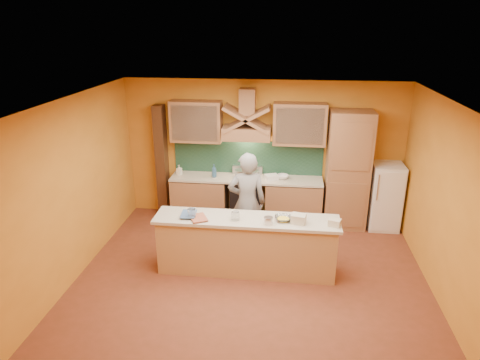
# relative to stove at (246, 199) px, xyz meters

# --- Properties ---
(floor) EXTENTS (5.50, 5.00, 0.01)m
(floor) POSITION_rel_stove_xyz_m (0.30, -2.20, -0.45)
(floor) COLOR brown
(floor) RESTS_ON ground
(ceiling) EXTENTS (5.50, 5.00, 0.01)m
(ceiling) POSITION_rel_stove_xyz_m (0.30, -2.20, 2.35)
(ceiling) COLOR white
(ceiling) RESTS_ON wall_back
(wall_back) EXTENTS (5.50, 0.02, 2.80)m
(wall_back) POSITION_rel_stove_xyz_m (0.30, 0.30, 0.95)
(wall_back) COLOR orange
(wall_back) RESTS_ON floor
(wall_front) EXTENTS (5.50, 0.02, 2.80)m
(wall_front) POSITION_rel_stove_xyz_m (0.30, -4.70, 0.95)
(wall_front) COLOR orange
(wall_front) RESTS_ON floor
(wall_left) EXTENTS (0.02, 5.00, 2.80)m
(wall_left) POSITION_rel_stove_xyz_m (-2.45, -2.20, 0.95)
(wall_left) COLOR orange
(wall_left) RESTS_ON floor
(wall_right) EXTENTS (0.02, 5.00, 2.80)m
(wall_right) POSITION_rel_stove_xyz_m (3.05, -2.20, 0.95)
(wall_right) COLOR orange
(wall_right) RESTS_ON floor
(base_cabinet_left) EXTENTS (1.10, 0.60, 0.86)m
(base_cabinet_left) POSITION_rel_stove_xyz_m (-0.95, 0.00, -0.02)
(base_cabinet_left) COLOR #9E6C48
(base_cabinet_left) RESTS_ON floor
(base_cabinet_right) EXTENTS (1.10, 0.60, 0.86)m
(base_cabinet_right) POSITION_rel_stove_xyz_m (0.95, 0.00, -0.02)
(base_cabinet_right) COLOR #9E6C48
(base_cabinet_right) RESTS_ON floor
(counter_top) EXTENTS (3.00, 0.62, 0.04)m
(counter_top) POSITION_rel_stove_xyz_m (-0.00, 0.00, 0.45)
(counter_top) COLOR beige
(counter_top) RESTS_ON base_cabinet_left
(stove) EXTENTS (0.60, 0.58, 0.90)m
(stove) POSITION_rel_stove_xyz_m (0.00, 0.00, 0.00)
(stove) COLOR black
(stove) RESTS_ON floor
(backsplash) EXTENTS (3.00, 0.03, 0.70)m
(backsplash) POSITION_rel_stove_xyz_m (-0.00, 0.28, 0.80)
(backsplash) COLOR #1B3C2C
(backsplash) RESTS_ON wall_back
(range_hood) EXTENTS (0.92, 0.50, 0.24)m
(range_hood) POSITION_rel_stove_xyz_m (0.00, 0.05, 1.37)
(range_hood) COLOR #9E6C48
(range_hood) RESTS_ON wall_back
(hood_chimney) EXTENTS (0.30, 0.30, 0.50)m
(hood_chimney) POSITION_rel_stove_xyz_m (0.00, 0.15, 1.95)
(hood_chimney) COLOR #9E6C48
(hood_chimney) RESTS_ON wall_back
(upper_cabinet_left) EXTENTS (1.00, 0.35, 0.80)m
(upper_cabinet_left) POSITION_rel_stove_xyz_m (-1.00, 0.12, 1.55)
(upper_cabinet_left) COLOR #9E6C48
(upper_cabinet_left) RESTS_ON wall_back
(upper_cabinet_right) EXTENTS (1.00, 0.35, 0.80)m
(upper_cabinet_right) POSITION_rel_stove_xyz_m (1.00, 0.12, 1.55)
(upper_cabinet_right) COLOR #9E6C48
(upper_cabinet_right) RESTS_ON wall_back
(pantry_column) EXTENTS (0.80, 0.60, 2.30)m
(pantry_column) POSITION_rel_stove_xyz_m (1.95, 0.00, 0.70)
(pantry_column) COLOR #9E6C48
(pantry_column) RESTS_ON floor
(fridge) EXTENTS (0.58, 0.60, 1.30)m
(fridge) POSITION_rel_stove_xyz_m (2.70, 0.00, 0.20)
(fridge) COLOR white
(fridge) RESTS_ON floor
(trim_column_left) EXTENTS (0.20, 0.30, 2.30)m
(trim_column_left) POSITION_rel_stove_xyz_m (-1.75, 0.15, 0.70)
(trim_column_left) COLOR #472816
(trim_column_left) RESTS_ON floor
(island_body) EXTENTS (2.80, 0.55, 0.88)m
(island_body) POSITION_rel_stove_xyz_m (0.20, -1.90, -0.01)
(island_body) COLOR tan
(island_body) RESTS_ON floor
(island_top) EXTENTS (2.90, 0.62, 0.05)m
(island_top) POSITION_rel_stove_xyz_m (0.20, -1.90, 0.47)
(island_top) COLOR beige
(island_top) RESTS_ON island_body
(person) EXTENTS (0.71, 0.52, 1.80)m
(person) POSITION_rel_stove_xyz_m (0.14, -1.20, 0.45)
(person) COLOR gray
(person) RESTS_ON floor
(pot_large) EXTENTS (0.30, 0.30, 0.16)m
(pot_large) POSITION_rel_stove_xyz_m (-0.10, 0.00, 0.53)
(pot_large) COLOR #B5B4BC
(pot_large) RESTS_ON stove
(pot_small) EXTENTS (0.24, 0.24, 0.15)m
(pot_small) POSITION_rel_stove_xyz_m (0.15, -0.02, 0.53)
(pot_small) COLOR #ADADB3
(pot_small) RESTS_ON stove
(soap_bottle_a) EXTENTS (0.11, 0.11, 0.20)m
(soap_bottle_a) POSITION_rel_stove_xyz_m (-1.36, 0.01, 0.57)
(soap_bottle_a) COLOR silver
(soap_bottle_a) RESTS_ON counter_top
(soap_bottle_b) EXTENTS (0.14, 0.14, 0.26)m
(soap_bottle_b) POSITION_rel_stove_xyz_m (-0.64, -0.04, 0.60)
(soap_bottle_b) COLOR #2E5780
(soap_bottle_b) RESTS_ON counter_top
(bowl_back) EXTENTS (0.31, 0.31, 0.08)m
(bowl_back) POSITION_rel_stove_xyz_m (0.71, 0.02, 0.51)
(bowl_back) COLOR silver
(bowl_back) RESTS_ON counter_top
(dish_rack) EXTENTS (0.30, 0.27, 0.09)m
(dish_rack) POSITION_rel_stove_xyz_m (0.50, -0.03, 0.51)
(dish_rack) COLOR white
(dish_rack) RESTS_ON counter_top
(book_lower) EXTENTS (0.36, 0.39, 0.03)m
(book_lower) POSITION_rel_stove_xyz_m (-0.65, -2.07, 0.51)
(book_lower) COLOR #A7553B
(book_lower) RESTS_ON island_top
(book_upper) EXTENTS (0.25, 0.33, 0.02)m
(book_upper) POSITION_rel_stove_xyz_m (-0.83, -1.94, 0.53)
(book_upper) COLOR #446497
(book_upper) RESTS_ON island_top
(jar_large) EXTENTS (0.16, 0.16, 0.16)m
(jar_large) POSITION_rel_stove_xyz_m (-0.65, -2.01, 0.57)
(jar_large) COLOR silver
(jar_large) RESTS_ON island_top
(jar_small) EXTENTS (0.17, 0.17, 0.13)m
(jar_small) POSITION_rel_stove_xyz_m (0.04, -1.98, 0.56)
(jar_small) COLOR white
(jar_small) RESTS_ON island_top
(kitchen_scale) EXTENTS (0.12, 0.12, 0.09)m
(kitchen_scale) POSITION_rel_stove_xyz_m (0.55, -2.07, 0.54)
(kitchen_scale) COLOR white
(kitchen_scale) RESTS_ON island_top
(mixing_bowl) EXTENTS (0.30, 0.30, 0.06)m
(mixing_bowl) POSITION_rel_stove_xyz_m (0.77, -1.92, 0.53)
(mixing_bowl) COLOR silver
(mixing_bowl) RESTS_ON island_top
(cloth) EXTENTS (0.31, 0.27, 0.02)m
(cloth) POSITION_rel_stove_xyz_m (0.77, -1.87, 0.50)
(cloth) COLOR beige
(cloth) RESTS_ON island_top
(grocery_bag_a) EXTENTS (0.25, 0.22, 0.14)m
(grocery_bag_a) POSITION_rel_stove_xyz_m (1.00, -1.98, 0.57)
(grocery_bag_a) COLOR beige
(grocery_bag_a) RESTS_ON island_top
(grocery_bag_b) EXTENTS (0.21, 0.19, 0.11)m
(grocery_bag_b) POSITION_rel_stove_xyz_m (1.54, -2.02, 0.55)
(grocery_bag_b) COLOR beige
(grocery_bag_b) RESTS_ON island_top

